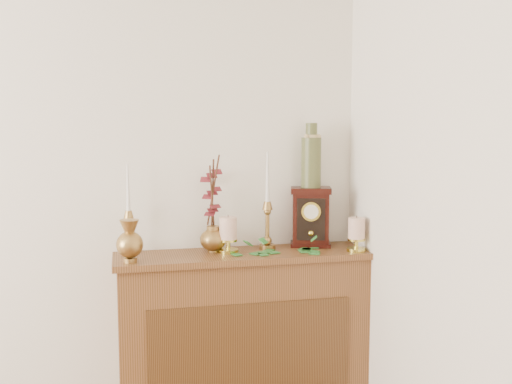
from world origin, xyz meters
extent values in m
cube|color=brown|center=(1.40, 2.10, 0.45)|extent=(1.20, 0.30, 0.90)
cube|color=#573919|center=(1.40, 1.95, 0.41)|extent=(0.96, 0.01, 0.63)
cube|color=brown|center=(1.40, 2.10, 0.92)|extent=(1.24, 0.34, 0.03)
cylinder|color=#AE7F45|center=(0.86, 2.17, 0.94)|extent=(0.07, 0.07, 0.02)
sphere|color=#AE7F45|center=(0.86, 2.17, 0.97)|extent=(0.04, 0.04, 0.04)
cylinder|color=#AE7F45|center=(0.86, 2.17, 1.03)|extent=(0.02, 0.02, 0.13)
sphere|color=#AE7F45|center=(0.86, 2.17, 1.10)|extent=(0.03, 0.03, 0.03)
cone|color=#AE7F45|center=(0.86, 2.17, 1.12)|extent=(0.05, 0.05, 0.04)
cone|color=silver|center=(0.86, 2.17, 1.25)|extent=(0.02, 0.02, 0.22)
cylinder|color=#AE7F45|center=(1.53, 2.16, 0.94)|extent=(0.08, 0.08, 0.02)
sphere|color=#AE7F45|center=(1.53, 2.16, 0.97)|extent=(0.04, 0.04, 0.04)
cylinder|color=#AE7F45|center=(1.53, 2.16, 1.04)|extent=(0.02, 0.02, 0.14)
sphere|color=#AE7F45|center=(1.53, 2.16, 1.12)|extent=(0.04, 0.04, 0.04)
cone|color=#AE7F45|center=(1.53, 2.16, 1.15)|extent=(0.05, 0.05, 0.04)
cone|color=silver|center=(1.53, 2.16, 1.29)|extent=(0.02, 0.02, 0.25)
cylinder|color=#AE7F45|center=(0.86, 2.00, 0.94)|extent=(0.06, 0.06, 0.02)
sphere|color=#AE7F45|center=(0.86, 2.00, 1.01)|extent=(0.12, 0.12, 0.12)
cone|color=#AE7F45|center=(0.86, 2.00, 1.09)|extent=(0.09, 0.09, 0.06)
cylinder|color=#AE7F45|center=(1.26, 2.14, 0.93)|extent=(0.06, 0.06, 0.01)
ellipsoid|color=#AE7F45|center=(1.26, 2.14, 0.99)|extent=(0.13, 0.13, 0.11)
cylinder|color=#AE7F45|center=(1.26, 2.14, 1.04)|extent=(0.06, 0.06, 0.02)
cylinder|color=#472819|center=(1.25, 2.15, 1.20)|extent=(0.04, 0.08, 0.31)
cylinder|color=#472819|center=(1.26, 2.15, 1.21)|extent=(0.01, 0.07, 0.34)
cylinder|color=#472819|center=(1.26, 2.15, 1.23)|extent=(0.05, 0.11, 0.35)
cylinder|color=gold|center=(1.33, 2.11, 0.94)|extent=(0.10, 0.10, 0.02)
cylinder|color=gold|center=(1.33, 2.11, 0.97)|extent=(0.02, 0.02, 0.04)
cylinder|color=gold|center=(1.33, 2.11, 0.99)|extent=(0.09, 0.09, 0.01)
cylinder|color=#FFE7C7|center=(1.33, 2.11, 1.05)|extent=(0.08, 0.08, 0.11)
cylinder|color=#472819|center=(1.33, 2.11, 1.11)|extent=(0.00, 0.00, 0.01)
cylinder|color=gold|center=(1.94, 2.00, 0.94)|extent=(0.09, 0.09, 0.02)
cylinder|color=gold|center=(1.94, 2.00, 0.97)|extent=(0.02, 0.02, 0.04)
cylinder|color=gold|center=(1.94, 2.00, 0.99)|extent=(0.09, 0.09, 0.01)
cylinder|color=#FFE7C7|center=(1.94, 2.00, 1.04)|extent=(0.08, 0.08, 0.10)
cylinder|color=#472819|center=(1.94, 2.00, 1.10)|extent=(0.00, 0.00, 0.01)
cube|color=#2C722B|center=(1.35, 2.10, 0.93)|extent=(0.06, 0.07, 0.00)
cube|color=#2C722B|center=(1.38, 2.06, 0.93)|extent=(0.07, 0.06, 0.00)
cube|color=#2C722B|center=(1.41, 2.00, 0.93)|extent=(0.06, 0.05, 0.00)
cube|color=#2C722B|center=(1.73, 2.01, 0.93)|extent=(0.05, 0.06, 0.00)
cube|color=#2C722B|center=(1.41, 1.98, 0.93)|extent=(0.07, 0.06, 0.00)
cube|color=#2C722B|center=(1.59, 2.00, 0.93)|extent=(0.05, 0.06, 0.00)
cube|color=#2C722B|center=(1.68, 2.04, 0.93)|extent=(0.06, 0.06, 0.00)
cube|color=#2C722B|center=(1.37, 1.98, 0.93)|extent=(0.05, 0.06, 0.00)
cube|color=#2C722B|center=(1.67, 2.11, 0.93)|extent=(0.06, 0.06, 0.00)
cube|color=#2C722B|center=(1.65, 2.12, 0.93)|extent=(0.06, 0.07, 0.00)
cube|color=#2C722B|center=(1.43, 2.08, 0.93)|extent=(0.05, 0.05, 0.00)
cube|color=#2C722B|center=(1.36, 1.99, 0.93)|extent=(0.05, 0.06, 0.00)
cube|color=#2C722B|center=(1.38, 2.09, 0.93)|extent=(0.06, 0.05, 0.00)
cube|color=#2C722B|center=(1.48, 2.12, 0.93)|extent=(0.06, 0.05, 0.00)
cube|color=#2C722B|center=(1.41, 2.06, 0.98)|extent=(0.05, 0.05, 0.03)
cube|color=#2C722B|center=(1.47, 2.00, 1.00)|extent=(0.05, 0.05, 0.03)
cube|color=#2C722B|center=(1.74, 2.05, 0.99)|extent=(0.05, 0.03, 0.03)
cube|color=#330F0A|center=(1.76, 2.18, 0.94)|extent=(0.23, 0.19, 0.02)
cube|color=#330F0A|center=(1.76, 2.18, 1.07)|extent=(0.21, 0.16, 0.26)
cube|color=#330F0A|center=(1.76, 2.18, 1.22)|extent=(0.23, 0.19, 0.03)
cube|color=black|center=(1.75, 2.12, 1.08)|extent=(0.14, 0.04, 0.21)
cylinder|color=gold|center=(1.75, 2.11, 1.12)|extent=(0.10, 0.04, 0.10)
cylinder|color=silver|center=(1.75, 2.11, 1.12)|extent=(0.07, 0.02, 0.07)
sphere|color=gold|center=(1.75, 2.12, 1.01)|extent=(0.03, 0.03, 0.03)
cylinder|color=#1C3929|center=(1.76, 2.18, 1.35)|extent=(0.10, 0.10, 0.25)
cylinder|color=#1C3929|center=(1.76, 2.18, 1.51)|extent=(0.06, 0.06, 0.08)
cylinder|color=tan|center=(1.76, 2.18, 1.49)|extent=(0.07, 0.07, 0.02)
camera|label=1|loc=(0.83, -0.69, 1.55)|focal=42.00mm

